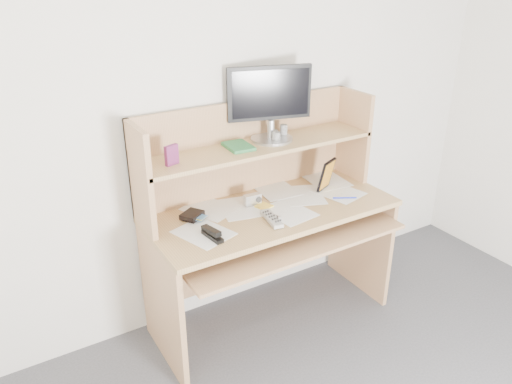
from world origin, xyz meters
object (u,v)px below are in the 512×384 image
game_case (327,175)px  monitor (270,101)px  keyboard (290,225)px  tv_remote (272,219)px  desk (265,212)px

game_case → monitor: monitor is taller
game_case → keyboard: bearing=175.1°
tv_remote → monitor: bearing=70.0°
monitor → tv_remote: bearing=-104.5°
keyboard → desk: bearing=121.6°
tv_remote → monitor: size_ratio=0.42×
keyboard → monitor: (0.04, 0.29, 0.64)m
monitor → keyboard: bearing=-82.3°
desk → monitor: size_ratio=2.99×
tv_remote → monitor: monitor is taller
desk → keyboard: bearing=-67.9°
desk → game_case: bearing=-5.3°
tv_remote → desk: bearing=77.4°
keyboard → monitor: 0.70m
keyboard → tv_remote: 0.19m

